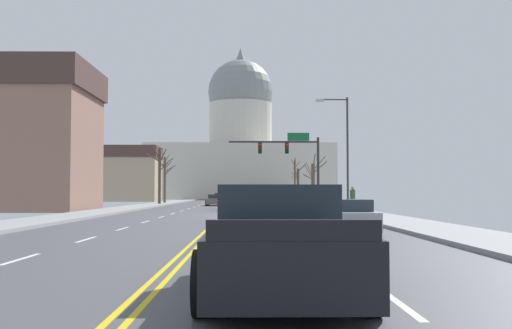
{
  "coord_description": "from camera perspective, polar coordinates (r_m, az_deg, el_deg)",
  "views": [
    {
      "loc": [
        1.49,
        -37.08,
        1.49
      ],
      "look_at": [
        2.36,
        26.93,
        4.41
      ],
      "focal_mm": 41.04,
      "sensor_mm": 36.0,
      "label": 1
    }
  ],
  "objects": [
    {
      "name": "sedan_near_02",
      "position": [
        35.1,
        5.38,
        -4.05
      ],
      "size": [
        2.16,
        4.63,
        1.28
      ],
      "color": "silver",
      "rests_on": "ground"
    },
    {
      "name": "sedan_near_00",
      "position": [
        46.44,
        3.64,
        -3.74
      ],
      "size": [
        1.99,
        4.36,
        1.2
      ],
      "color": "#B71414",
      "rests_on": "ground"
    },
    {
      "name": "bare_tree_04",
      "position": [
        74.03,
        4.13,
        -1.88
      ],
      "size": [
        2.01,
        2.39,
        4.97
      ],
      "color": "#4C3D2D",
      "rests_on": "ground"
    },
    {
      "name": "pickup_truck_near_06",
      "position": [
        8.74,
        2.26,
        -7.71
      ],
      "size": [
        2.24,
        5.25,
        1.59
      ],
      "color": "black",
      "rests_on": "ground"
    },
    {
      "name": "signal_gantry",
      "position": [
        50.99,
        3.55,
        1.01
      ],
      "size": [
        7.91,
        0.41,
        6.44
      ],
      "color": "#28282D",
      "rests_on": "ground"
    },
    {
      "name": "sedan_near_04",
      "position": [
        21.43,
        8.59,
        -5.04
      ],
      "size": [
        2.17,
        4.55,
        1.2
      ],
      "color": "#9EA3A8",
      "rests_on": "ground"
    },
    {
      "name": "capitol_building",
      "position": [
        114.05,
        -1.53,
        1.35
      ],
      "size": [
        34.92,
        19.73,
        29.61
      ],
      "color": "beige",
      "rests_on": "ground"
    },
    {
      "name": "sedan_near_05",
      "position": [
        14.92,
        0.98,
        -6.32
      ],
      "size": [
        2.16,
        4.36,
        1.11
      ],
      "color": "black",
      "rests_on": "ground"
    },
    {
      "name": "street_lamp_right",
      "position": [
        39.85,
        8.5,
        2.03
      ],
      "size": [
        2.2,
        0.24,
        7.69
      ],
      "color": "#333338",
      "rests_on": "ground"
    },
    {
      "name": "sedan_oncoming_01",
      "position": [
        68.96,
        -3.39,
        -3.36
      ],
      "size": [
        2.01,
        4.68,
        1.26
      ],
      "color": "silver",
      "rests_on": "ground"
    },
    {
      "name": "bare_tree_03",
      "position": [
        69.46,
        -8.86,
        -1.31
      ],
      "size": [
        1.92,
        1.75,
        5.56
      ],
      "color": "brown",
      "rests_on": "ground"
    },
    {
      "name": "flank_building_01",
      "position": [
        87.09,
        -12.56,
        -0.87
      ],
      "size": [
        9.82,
        7.1,
        7.98
      ],
      "color": "tan",
      "rests_on": "ground"
    },
    {
      "name": "pedestrian_00",
      "position": [
        38.41,
        9.4,
        -3.22
      ],
      "size": [
        0.35,
        0.34,
        1.66
      ],
      "color": "#33333D",
      "rests_on": "ground"
    },
    {
      "name": "sedan_oncoming_02",
      "position": [
        81.45,
        -3.15,
        -3.26
      ],
      "size": [
        2.12,
        4.54,
        1.2
      ],
      "color": "black",
      "rests_on": "ground"
    },
    {
      "name": "bare_tree_02",
      "position": [
        84.88,
        3.81,
        -1.36
      ],
      "size": [
        1.44,
        1.49,
        6.25
      ],
      "color": "brown",
      "rests_on": "ground"
    },
    {
      "name": "ground",
      "position": [
        37.14,
        -3.09,
        -4.88
      ],
      "size": [
        20.0,
        180.0,
        0.2
      ],
      "color": "#4B4B50"
    },
    {
      "name": "bare_tree_01",
      "position": [
        63.5,
        -9.4,
        -0.77
      ],
      "size": [
        3.13,
        2.17,
        6.31
      ],
      "color": "#4C3D2D",
      "rests_on": "ground"
    },
    {
      "name": "bare_tree_00",
      "position": [
        60.33,
        5.6,
        -1.71
      ],
      "size": [
        2.33,
        2.04,
        5.18
      ],
      "color": "brown",
      "rests_on": "ground"
    },
    {
      "name": "bicycle_parked",
      "position": [
        39.42,
        9.53,
        -4.03
      ],
      "size": [
        0.12,
        1.77,
        0.85
      ],
      "color": "black",
      "rests_on": "ground"
    },
    {
      "name": "sedan_near_03",
      "position": [
        28.47,
        0.02,
        -4.45
      ],
      "size": [
        2.09,
        4.64,
        1.23
      ],
      "color": "navy",
      "rests_on": "ground"
    },
    {
      "name": "sedan_near_01",
      "position": [
        40.63,
        -0.46,
        -3.93
      ],
      "size": [
        2.11,
        4.68,
        1.16
      ],
      "color": "black",
      "rests_on": "ground"
    },
    {
      "name": "sedan_oncoming_00",
      "position": [
        60.49,
        -3.9,
        -3.49
      ],
      "size": [
        2.02,
        4.23,
        1.16
      ],
      "color": "#6B6056",
      "rests_on": "ground"
    }
  ]
}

